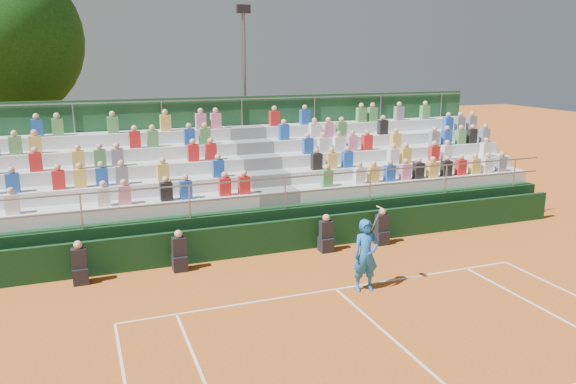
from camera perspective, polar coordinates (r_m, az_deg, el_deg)
name	(u,v)px	position (r m, az deg, el deg)	size (l,w,h in m)	color
ground	(336,289)	(14.77, 4.88, -9.82)	(90.00, 90.00, 0.00)	#C66121
courtside_wall	(291,235)	(17.34, 0.35, -4.40)	(20.00, 0.15, 1.00)	black
line_officials	(251,246)	(16.50, -3.82, -5.47)	(9.47, 0.40, 1.19)	black
grandstand	(259,193)	(20.12, -2.95, -0.15)	(20.00, 5.20, 4.40)	black
tennis_player	(366,255)	(14.48, 7.91, -6.38)	(0.89, 0.51, 2.22)	blue
floodlight_mast	(245,84)	(25.39, -4.44, 10.91)	(0.60, 0.25, 8.02)	gray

